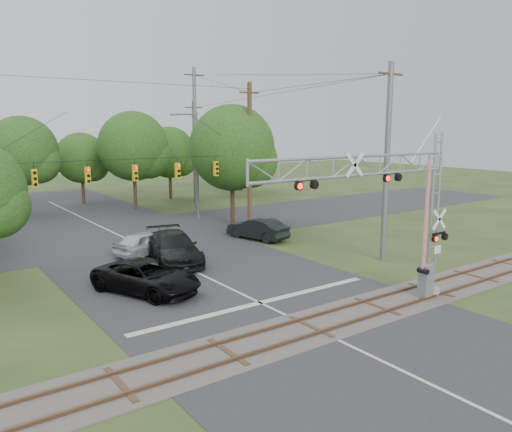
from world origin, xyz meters
TOP-DOWN VIEW (x-y plane):
  - ground at (0.00, 0.00)m, footprint 160.00×160.00m
  - road_main at (0.00, 10.00)m, footprint 14.00×90.00m
  - road_cross at (0.00, 24.00)m, footprint 90.00×12.00m
  - railroad_track at (0.00, 2.00)m, footprint 90.00×3.20m
  - crossing_gantry at (4.13, 1.63)m, footprint 11.35×1.00m
  - traffic_signal_span at (0.93, 20.00)m, footprint 19.34×0.36m
  - pickup_black at (-3.63, 10.04)m, footprint 4.69×6.27m
  - car_dark at (0.02, 14.40)m, footprint 3.86×6.63m
  - sedan_silver at (-0.56, 17.18)m, footprint 4.85×3.15m
  - suv_dark at (7.82, 16.59)m, footprint 2.81×5.06m
  - streetlight at (7.85, 25.83)m, footprint 2.50×0.26m
  - utility_poles at (2.35, 22.31)m, footprint 26.14×28.00m
  - treeline at (1.27, 34.44)m, footprint 52.07×30.20m

SIDE VIEW (x-z plane):
  - ground at x=0.00m, z-range 0.00..0.00m
  - road_main at x=0.00m, z-range 0.00..0.02m
  - road_cross at x=0.00m, z-range 0.00..0.02m
  - railroad_track at x=0.00m, z-range -0.05..0.11m
  - sedan_silver at x=-0.56m, z-range 0.00..1.54m
  - suv_dark at x=7.82m, z-range 0.00..1.58m
  - pickup_black at x=-3.63m, z-range 0.00..1.58m
  - car_dark at x=0.02m, z-range 0.00..1.80m
  - crossing_gantry at x=4.13m, z-range 0.91..8.72m
  - streetlight at x=7.85m, z-range 0.56..9.92m
  - traffic_signal_span at x=0.93m, z-range -0.11..11.39m
  - treeline at x=1.27m, z-range 0.84..10.78m
  - utility_poles at x=2.35m, z-range -0.71..12.79m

